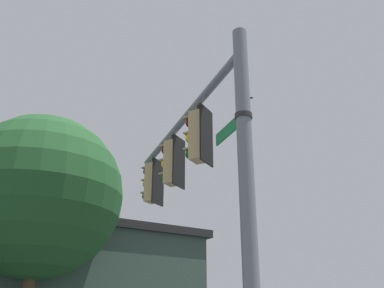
{
  "coord_description": "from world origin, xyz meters",
  "views": [
    {
      "loc": [
        -6.24,
        -2.41,
        2.11
      ],
      "look_at": [
        1.53,
        1.77,
        5.75
      ],
      "focal_mm": 42.57,
      "sensor_mm": 36.0,
      "label": 1
    }
  ],
  "objects_px": {
    "traffic_light_nearest_pole": "(198,136)",
    "traffic_light_mid_inner": "(172,163)",
    "traffic_light_mid_outer": "(152,183)",
    "bird_flying": "(248,99)",
    "street_name_sign": "(235,124)"
  },
  "relations": [
    {
      "from": "traffic_light_nearest_pole",
      "to": "traffic_light_mid_inner",
      "type": "distance_m",
      "value": 1.67
    },
    {
      "from": "traffic_light_mid_outer",
      "to": "bird_flying",
      "type": "relative_size",
      "value": 4.51
    },
    {
      "from": "traffic_light_nearest_pole",
      "to": "traffic_light_mid_outer",
      "type": "bearing_deg",
      "value": 49.17
    },
    {
      "from": "traffic_light_mid_inner",
      "to": "street_name_sign",
      "type": "xyz_separation_m",
      "value": [
        -2.17,
        -2.53,
        -0.44
      ]
    },
    {
      "from": "traffic_light_mid_outer",
      "to": "bird_flying",
      "type": "xyz_separation_m",
      "value": [
        1.31,
        -2.34,
        2.55
      ]
    },
    {
      "from": "traffic_light_mid_inner",
      "to": "bird_flying",
      "type": "xyz_separation_m",
      "value": [
        2.4,
        -1.08,
        2.55
      ]
    },
    {
      "from": "street_name_sign",
      "to": "bird_flying",
      "type": "height_order",
      "value": "bird_flying"
    },
    {
      "from": "traffic_light_mid_inner",
      "to": "street_name_sign",
      "type": "distance_m",
      "value": 3.36
    },
    {
      "from": "traffic_light_mid_outer",
      "to": "street_name_sign",
      "type": "height_order",
      "value": "traffic_light_mid_outer"
    },
    {
      "from": "traffic_light_nearest_pole",
      "to": "bird_flying",
      "type": "distance_m",
      "value": 4.33
    },
    {
      "from": "traffic_light_mid_inner",
      "to": "traffic_light_mid_outer",
      "type": "xyz_separation_m",
      "value": [
        1.09,
        1.26,
        0.0
      ]
    },
    {
      "from": "bird_flying",
      "to": "street_name_sign",
      "type": "bearing_deg",
      "value": -162.38
    },
    {
      "from": "street_name_sign",
      "to": "bird_flying",
      "type": "relative_size",
      "value": 3.34
    },
    {
      "from": "traffic_light_mid_outer",
      "to": "street_name_sign",
      "type": "relative_size",
      "value": 1.35
    },
    {
      "from": "traffic_light_nearest_pole",
      "to": "bird_flying",
      "type": "height_order",
      "value": "bird_flying"
    }
  ]
}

